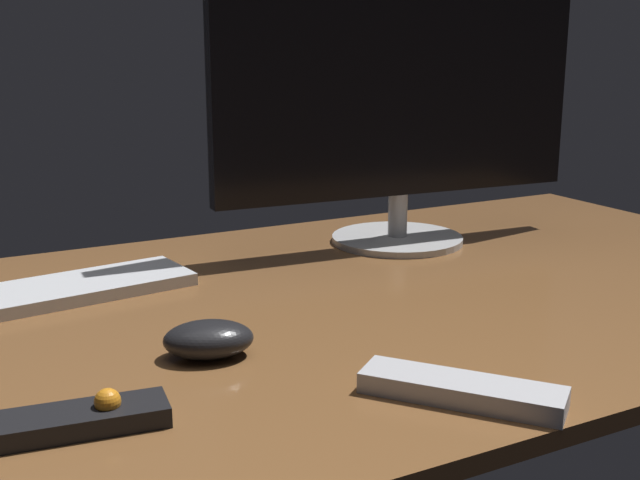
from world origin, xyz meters
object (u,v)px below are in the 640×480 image
at_px(computer_mouse, 208,339).
at_px(monitor, 400,101).
at_px(tv_remote, 462,390).
at_px(keyboard, 53,292).
at_px(media_remote, 73,420).

bearing_deg(computer_mouse, monitor, 53.62).
height_order(monitor, tv_remote, monitor).
xyz_separation_m(monitor, keyboard, (-0.57, -0.04, -0.23)).
relative_size(computer_mouse, media_remote, 0.56).
xyz_separation_m(monitor, tv_remote, (-0.29, -0.54, -0.23)).
bearing_deg(tv_remote, keyboard, 171.03).
relative_size(monitor, keyboard, 1.74).
distance_m(monitor, keyboard, 0.61).
bearing_deg(computer_mouse, media_remote, -129.38).
height_order(monitor, computer_mouse, monitor).
xyz_separation_m(monitor, computer_mouse, (-0.46, -0.33, -0.22)).
distance_m(computer_mouse, tv_remote, 0.28).
bearing_deg(monitor, media_remote, -141.13).
bearing_deg(monitor, tv_remote, -113.59).
height_order(media_remote, tv_remote, media_remote).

